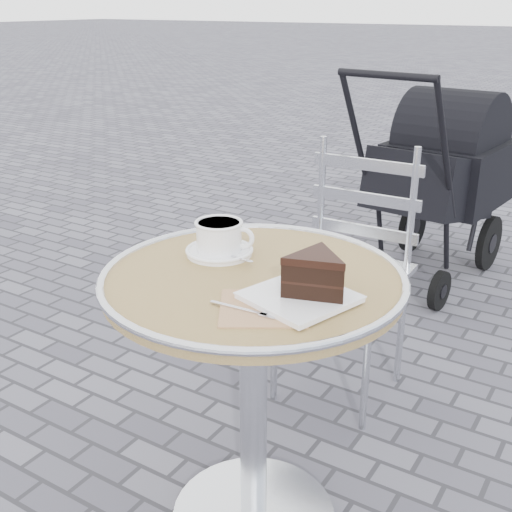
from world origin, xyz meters
The scene contains 5 objects.
cafe_table centered at (0.00, 0.00, 0.57)m, with size 0.72×0.72×0.74m.
cappuccino_set centered at (-0.14, 0.07, 0.77)m, with size 0.19×0.17×0.08m.
cake_plate_set centered at (0.18, -0.05, 0.78)m, with size 0.30×0.31×0.11m.
bistro_chair centered at (-0.08, 0.79, 0.55)m, with size 0.41×0.41×0.89m.
baby_stroller centered at (-0.14, 1.95, 0.48)m, with size 0.57×1.07×1.07m.
Camera 1 is at (0.73, -1.16, 1.32)m, focal length 45.00 mm.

